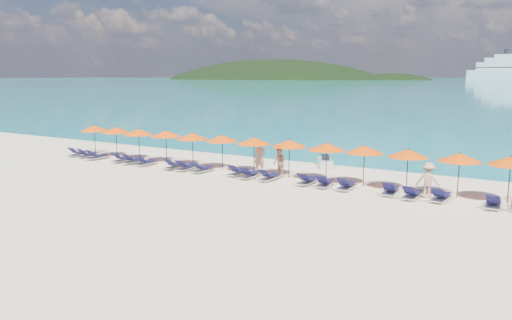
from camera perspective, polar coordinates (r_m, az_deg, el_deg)
The scene contains 39 objects.
ground at distance 26.08m, azimuth -3.40°, elevation -3.56°, with size 1400.00×1400.00×0.00m, color beige.
headland_main at distance 644.51m, azimuth 1.74°, elevation 5.82°, with size 374.00×242.00×126.50m.
headland_small at distance 605.11m, azimuth 15.24°, elevation 5.51°, with size 162.00×126.00×85.50m.
jetski at distance 33.07m, azimuth 7.91°, elevation -0.24°, with size 1.74×2.23×0.75m.
beachgoer_a at distance 30.69m, azimuth 0.42°, elevation 0.34°, with size 0.71×0.47×1.95m, color tan.
beachgoer_b at distance 29.35m, azimuth 2.66°, elevation -0.32°, with size 0.85×0.49×1.74m, color tan.
beachgoer_c at distance 25.81m, azimuth 19.08°, elevation -2.20°, with size 1.15×0.53×1.77m, color tan.
umbrella_0 at distance 39.36m, azimuth -18.00°, elevation 3.47°, with size 2.10×2.10×2.28m.
umbrella_1 at distance 37.71m, azimuth -15.73°, elevation 3.33°, with size 2.10×2.10×2.28m.
umbrella_2 at distance 35.96m, azimuth -13.26°, elevation 3.14°, with size 2.10×2.10×2.28m.
umbrella_3 at distance 34.56m, azimuth -10.27°, elevation 2.98°, with size 2.10×2.10×2.28m.
umbrella_4 at distance 32.82m, azimuth -7.28°, elevation 2.71°, with size 2.10×2.10×2.28m.
umbrella_5 at distance 31.62m, azimuth -3.89°, elevation 2.50°, with size 2.10×2.10×2.28m.
umbrella_6 at distance 30.28m, azimuth -0.23°, elevation 2.20°, with size 2.10×2.10×2.28m.
umbrella_7 at distance 29.23m, azimuth 3.82°, elevation 1.91°, with size 2.10×2.10×2.28m.
umbrella_8 at distance 28.14m, azimuth 8.08°, elevation 1.53°, with size 2.10×2.10×2.28m.
umbrella_9 at distance 27.45m, azimuth 12.30°, elevation 1.19°, with size 2.10×2.10×2.28m.
umbrella_10 at distance 26.65m, azimuth 16.98°, elevation 0.74°, with size 2.10×2.10×2.28m.
umbrella_11 at distance 26.19m, azimuth 22.26°, elevation 0.29°, with size 2.10×2.10×2.28m.
umbrella_12 at distance 26.06m, azimuth 27.11°, elevation -0.10°, with size 2.10×2.10×2.28m.
lounger_0 at distance 39.23m, azimuth -19.67°, elevation 0.73°, with size 0.79×1.75×0.66m.
lounger_1 at distance 38.36m, azimuth -18.68°, elevation 0.60°, with size 0.66×1.71×0.66m.
lounger_2 at distance 37.36m, azimuth -17.68°, elevation 0.42°, with size 0.74×1.74×0.66m.
lounger_3 at distance 35.70m, azimuth -15.04°, elevation 0.13°, with size 0.63×1.70×0.66m.
lounger_4 at distance 34.85m, azimuth -13.85°, elevation -0.05°, with size 0.66×1.71×0.66m.
lounger_5 at distance 34.00m, azimuth -12.43°, elevation -0.23°, with size 0.70×1.73×0.66m.
lounger_6 at distance 32.39m, azimuth -9.30°, elevation -0.62°, with size 0.62×1.70×0.66m.
lounger_7 at distance 31.81m, azimuth -7.98°, elevation -0.78°, with size 0.70×1.73×0.66m.
lounger_8 at distance 31.04m, azimuth -6.17°, elevation -1.00°, with size 0.76×1.74×0.66m.
lounger_9 at distance 29.92m, azimuth -2.04°, elevation -1.35°, with size 0.70×1.73×0.66m.
lounger_10 at distance 29.17m, azimuth -0.70°, elevation -1.64°, with size 0.64×1.71×0.66m.
lounger_11 at distance 28.53m, azimuth 1.50°, elevation -1.90°, with size 0.71×1.73×0.66m.
lounger_12 at distance 27.63m, azimuth 5.89°, elevation -2.33°, with size 0.66×1.71×0.66m.
lounger_13 at distance 27.16m, azimuth 7.85°, elevation -2.58°, with size 0.78×1.75×0.66m.
lounger_14 at distance 26.69m, azimuth 10.27°, elevation -2.87°, with size 0.67×1.72×0.66m.
lounger_15 at distance 26.09m, azimuth 15.10°, elevation -3.34°, with size 0.77×1.75×0.66m.
lounger_16 at distance 25.56m, azimuth 17.39°, elevation -3.72°, with size 0.69×1.72×0.66m.
lounger_17 at distance 25.50m, azimuth 20.36°, elevation -3.92°, with size 0.79×1.75×0.66m.
lounger_18 at distance 25.16m, azimuth 25.47°, elevation -4.45°, with size 0.68×1.72×0.66m.
Camera 1 is at (14.37, -20.92, 5.99)m, focal length 35.00 mm.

